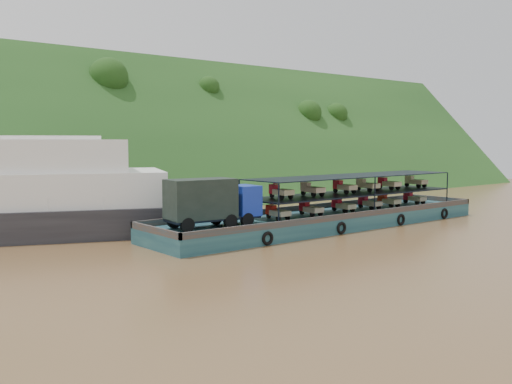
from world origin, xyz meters
TOP-DOWN VIEW (x-y plane):
  - ground at (0.00, 0.00)m, footprint 160.00×160.00m
  - hillside at (0.00, 36.00)m, footprint 140.00×39.60m
  - cargo_barge at (1.70, -0.84)m, footprint 35.00×7.18m

SIDE VIEW (x-z plane):
  - ground at x=0.00m, z-range 0.00..0.00m
  - hillside at x=0.00m, z-range -19.80..19.80m
  - cargo_barge at x=1.70m, z-range -1.23..3.68m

